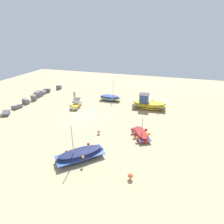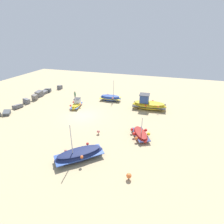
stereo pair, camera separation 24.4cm
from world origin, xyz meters
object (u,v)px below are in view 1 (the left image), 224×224
at_px(mooring_buoy_1, 99,132).
at_px(fishing_boat_0, 148,104).
at_px(fishing_boat_3, 141,134).
at_px(person_walking, 74,95).
at_px(fishing_boat_1, 110,98).
at_px(fishing_boat_4, 80,155).
at_px(mooring_buoy_0, 130,176).
at_px(fishing_boat_2, 76,105).

bearing_deg(mooring_buoy_1, fishing_boat_0, -26.44).
bearing_deg(fishing_boat_3, person_walking, 29.46).
bearing_deg(person_walking, fishing_boat_1, 15.21).
xyz_separation_m(fishing_boat_1, fishing_boat_3, (-10.09, -6.95, -0.16)).
xyz_separation_m(fishing_boat_3, fishing_boat_4, (-5.63, 4.85, 0.16)).
distance_m(mooring_buoy_0, mooring_buoy_1, 7.63).
distance_m(fishing_boat_3, fishing_boat_4, 7.43).
height_order(fishing_boat_1, fishing_boat_3, fishing_boat_1).
bearing_deg(mooring_buoy_1, fishing_boat_1, 10.96).
bearing_deg(fishing_boat_1, mooring_buoy_1, 97.97).
bearing_deg(fishing_boat_4, mooring_buoy_1, 46.78).
distance_m(fishing_boat_0, person_walking, 12.76).
height_order(fishing_boat_0, mooring_buoy_1, fishing_boat_0).
xyz_separation_m(fishing_boat_4, mooring_buoy_0, (-1.05, -5.00, -0.15)).
bearing_deg(fishing_boat_3, fishing_boat_0, -26.41).
height_order(fishing_boat_0, fishing_boat_4, fishing_boat_4).
height_order(fishing_boat_1, mooring_buoy_0, fishing_boat_1).
relative_size(fishing_boat_1, fishing_boat_3, 1.07).
distance_m(fishing_boat_1, fishing_boat_4, 15.86).
distance_m(fishing_boat_0, mooring_buoy_1, 10.49).
bearing_deg(mooring_buoy_1, fishing_boat_2, 44.04).
xyz_separation_m(fishing_boat_0, mooring_buoy_0, (-15.16, -0.31, -0.38)).
bearing_deg(fishing_boat_1, fishing_boat_3, 121.59).
height_order(fishing_boat_0, mooring_buoy_0, fishing_boat_0).
xyz_separation_m(fishing_boat_4, mooring_buoy_1, (4.74, -0.02, -0.19)).
height_order(fishing_boat_4, person_walking, fishing_boat_4).
xyz_separation_m(fishing_boat_0, mooring_buoy_1, (-9.38, 4.67, -0.42)).
bearing_deg(fishing_boat_1, fishing_boat_0, 163.75).
bearing_deg(fishing_boat_4, fishing_boat_3, 6.30).
xyz_separation_m(fishing_boat_0, person_walking, (-0.08, 12.76, 0.20)).
distance_m(fishing_boat_0, fishing_boat_2, 11.42).
distance_m(fishing_boat_3, person_walking, 15.43).
relative_size(fishing_boat_3, person_walking, 2.12).
height_order(fishing_boat_2, person_walking, fishing_boat_2).
relative_size(fishing_boat_0, fishing_boat_2, 1.59).
distance_m(fishing_boat_2, mooring_buoy_1, 9.23).
height_order(fishing_boat_1, fishing_boat_4, fishing_boat_4).
relative_size(fishing_boat_0, mooring_buoy_1, 9.95).
relative_size(fishing_boat_1, mooring_buoy_0, 6.33).
bearing_deg(mooring_buoy_1, fishing_boat_3, -79.50).
bearing_deg(fishing_boat_3, fishing_boat_1, 7.08).
relative_size(fishing_boat_1, fishing_boat_4, 0.84).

